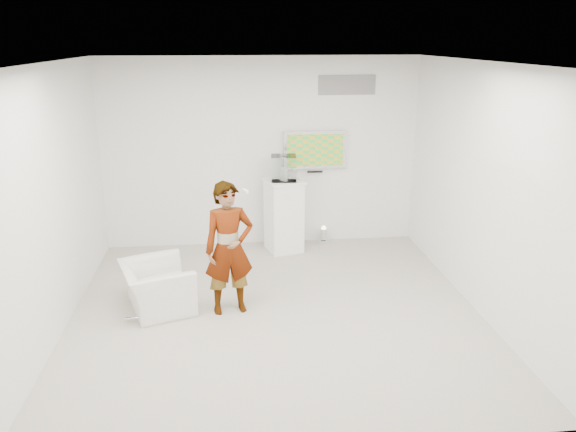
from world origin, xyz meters
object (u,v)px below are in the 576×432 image
object	(u,v)px
tv	(315,150)
person	(229,248)
armchair	(157,287)
floor_uplight	(324,235)
pedestal	(284,215)

from	to	relation	value
tv	person	bearing A→B (deg)	-120.69
tv	person	world-z (taller)	tv
tv	person	distance (m)	2.84
armchair	floor_uplight	distance (m)	3.24
armchair	floor_uplight	size ratio (longest dim) A/B	3.22
tv	pedestal	xyz separation A→B (m)	(-0.53, -0.34, -0.97)
person	floor_uplight	size ratio (longest dim) A/B	5.82
armchair	floor_uplight	xyz separation A→B (m)	(2.46, 2.11, -0.15)
person	armchair	size ratio (longest dim) A/B	1.81
tv	armchair	xyz separation A→B (m)	(-2.31, -2.22, -1.25)
person	tv	bearing A→B (deg)	48.13
tv	person	size ratio (longest dim) A/B	0.61
floor_uplight	armchair	bearing A→B (deg)	-139.40
tv	floor_uplight	world-z (taller)	tv
tv	floor_uplight	distance (m)	1.42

